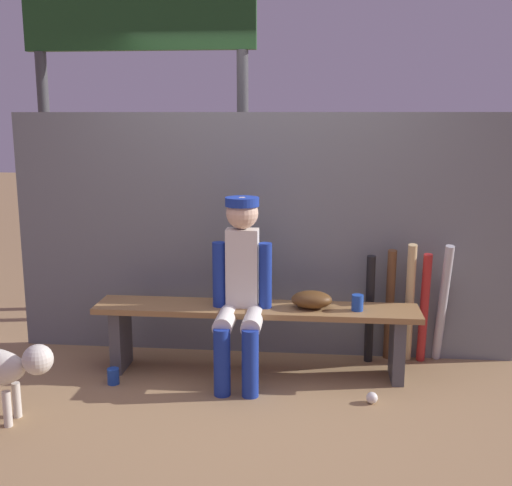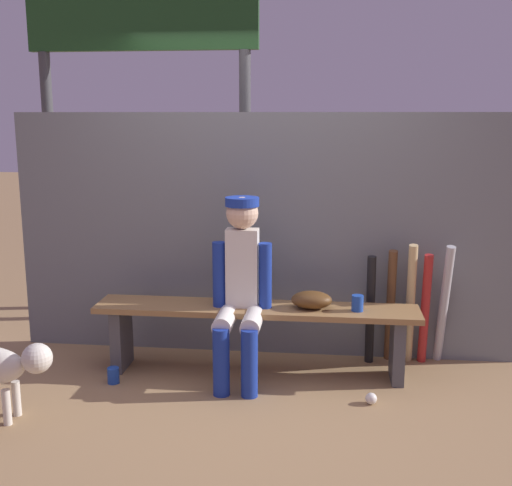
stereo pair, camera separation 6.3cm
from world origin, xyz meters
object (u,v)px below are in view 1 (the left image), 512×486
at_px(bat_aluminum_black, 370,309).
at_px(bat_wood_dark, 390,305).
at_px(player_seated, 240,283).
at_px(baseball, 372,398).
at_px(dugout_bench, 256,322).
at_px(bat_aluminum_red, 424,309).
at_px(scoreboard, 145,31).
at_px(cup_on_ground, 113,376).
at_px(cup_on_bench, 357,303).
at_px(bat_wood_natural, 410,303).
at_px(baseball_glove, 312,300).
at_px(bat_aluminum_silver, 443,304).

height_order(bat_aluminum_black, bat_wood_dark, bat_wood_dark).
bearing_deg(player_seated, baseball, -18.76).
distance_m(dugout_bench, bat_wood_dark, 1.01).
distance_m(bat_aluminum_red, scoreboard, 3.26).
bearing_deg(cup_on_ground, cup_on_bench, 8.78).
xyz_separation_m(bat_wood_dark, bat_wood_natural, (0.14, -0.03, 0.03)).
bearing_deg(baseball_glove, bat_aluminum_red, 20.26).
xyz_separation_m(bat_aluminum_black, bat_wood_natural, (0.29, 0.02, 0.05)).
relative_size(bat_aluminum_silver, scoreboard, 0.26).
xyz_separation_m(dugout_bench, bat_aluminum_black, (0.81, 0.28, 0.03)).
relative_size(player_seated, baseball, 17.01).
height_order(bat_wood_dark, cup_on_bench, bat_wood_dark).
bearing_deg(player_seated, bat_wood_natural, 19.09).
distance_m(player_seated, cup_on_bench, 0.81).
height_order(player_seated, bat_wood_dark, player_seated).
height_order(dugout_bench, bat_aluminum_red, bat_aluminum_red).
height_order(baseball_glove, bat_aluminum_silver, bat_aluminum_silver).
distance_m(dugout_bench, bat_aluminum_black, 0.85).
xyz_separation_m(bat_aluminum_red, cup_on_bench, (-0.50, -0.33, 0.13)).
distance_m(bat_aluminum_black, bat_wood_dark, 0.16).
xyz_separation_m(bat_aluminum_red, cup_on_ground, (-2.15, -0.58, -0.37)).
height_order(bat_aluminum_black, cup_on_ground, bat_aluminum_black).
bearing_deg(player_seated, bat_aluminum_silver, 16.95).
xyz_separation_m(dugout_bench, bat_aluminum_red, (1.20, 0.30, 0.04)).
bearing_deg(dugout_bench, cup_on_bench, -2.21).
bearing_deg(dugout_bench, scoreboard, 128.98).
bearing_deg(bat_aluminum_red, dugout_bench, -165.93).
relative_size(dugout_bench, cup_on_ground, 20.50).
height_order(baseball_glove, bat_wood_natural, bat_wood_natural).
distance_m(dugout_bench, baseball_glove, 0.42).
relative_size(bat_wood_natural, baseball, 12.39).
bearing_deg(player_seated, bat_wood_dark, 22.81).
bearing_deg(bat_wood_natural, bat_aluminum_red, 0.59).
bearing_deg(player_seated, cup_on_bench, 6.10).
bearing_deg(bat_aluminum_red, scoreboard, 155.46).
xyz_separation_m(bat_wood_natural, cup_on_ground, (-2.04, -0.58, -0.40)).
bearing_deg(cup_on_ground, bat_aluminum_black, 17.79).
bearing_deg(baseball_glove, dugout_bench, 180.00).
xyz_separation_m(baseball, cup_on_ground, (-1.73, 0.13, 0.02)).
bearing_deg(bat_aluminum_red, baseball_glove, -159.74).
bearing_deg(bat_aluminum_black, bat_aluminum_red, 2.65).
bearing_deg(bat_wood_dark, cup_on_ground, -162.21).
bearing_deg(bat_aluminum_red, bat_wood_dark, 173.11).
distance_m(player_seated, cup_on_ground, 1.08).
distance_m(dugout_bench, baseball, 0.95).
bearing_deg(bat_aluminum_black, bat_wood_dark, 17.81).
bearing_deg(scoreboard, baseball_glove, -42.40).
height_order(player_seated, cup_on_ground, player_seated).
xyz_separation_m(baseball_glove, bat_aluminum_black, (0.42, 0.28, -0.15)).
relative_size(bat_wood_natural, cup_on_ground, 8.34).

